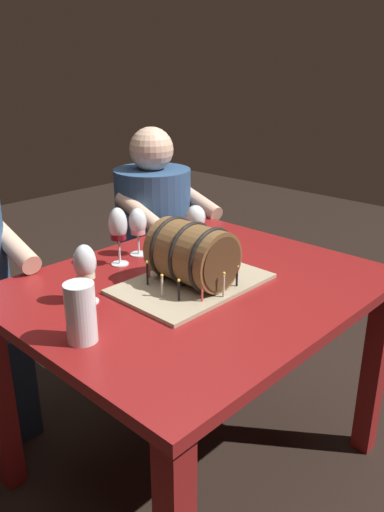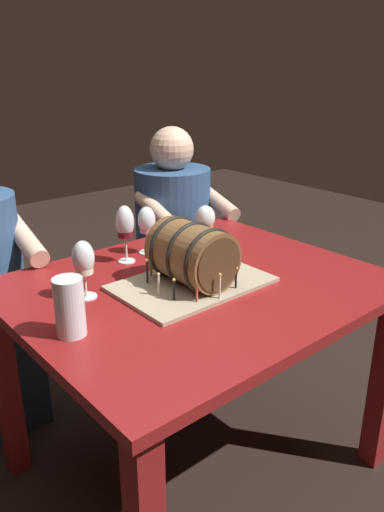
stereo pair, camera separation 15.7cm
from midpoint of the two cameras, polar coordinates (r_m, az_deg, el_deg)
ground_plane at (r=2.05m, az=-1.97°, el=-22.37°), size 8.00×8.00×0.00m
dining_table at (r=1.68m, az=-2.23°, el=-6.66°), size 1.15×0.95×0.74m
barrel_cake at (r=1.57m, az=-2.86°, el=-0.30°), size 0.48×0.32×0.21m
wine_glass_red at (r=1.76m, az=-10.93°, el=3.20°), size 0.07×0.07×0.21m
wine_glass_rose at (r=1.84m, az=-8.61°, el=3.55°), size 0.07×0.07×0.18m
wine_glass_white at (r=1.50m, az=-14.98°, el=-1.06°), size 0.07×0.07×0.18m
wine_glass_amber at (r=1.89m, az=-1.99°, el=4.13°), size 0.08×0.08×0.17m
beer_pint at (r=1.32m, az=-15.84°, el=-6.64°), size 0.08×0.08×0.16m
person_seated_right at (r=2.50m, az=-6.05°, el=0.52°), size 0.44×0.52×1.14m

